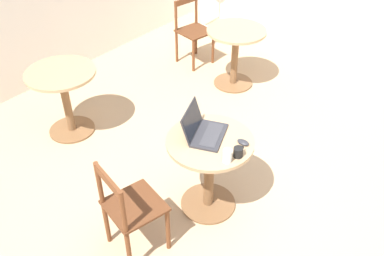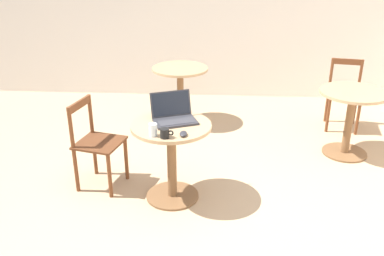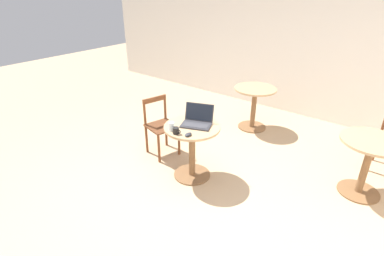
{
  "view_description": "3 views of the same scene",
  "coord_description": "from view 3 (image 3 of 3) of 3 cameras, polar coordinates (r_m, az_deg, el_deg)",
  "views": [
    {
      "loc": [
        -2.21,
        -1.13,
        2.8
      ],
      "look_at": [
        -0.08,
        0.61,
        0.69
      ],
      "focal_mm": 40.0,
      "sensor_mm": 36.0,
      "label": 1
    },
    {
      "loc": [
        0.24,
        -2.93,
        2.14
      ],
      "look_at": [
        0.02,
        0.66,
        0.56
      ],
      "focal_mm": 40.0,
      "sensor_mm": 36.0,
      "label": 2
    },
    {
      "loc": [
        1.9,
        -2.17,
        2.31
      ],
      "look_at": [
        -0.14,
        0.39,
        0.69
      ],
      "focal_mm": 28.0,
      "sensor_mm": 36.0,
      "label": 3
    }
  ],
  "objects": [
    {
      "name": "drinking_glass",
      "position": [
        3.51,
        -3.94,
        0.29
      ],
      "size": [
        0.07,
        0.07,
        0.1
      ],
      "color": "silver",
      "rests_on": "cafe_table_near"
    },
    {
      "name": "mug",
      "position": [
        3.44,
        -3.06,
        -0.52
      ],
      "size": [
        0.11,
        0.07,
        0.08
      ],
      "color": "black",
      "rests_on": "cafe_table_near"
    },
    {
      "name": "cafe_table_mid",
      "position": [
        3.97,
        30.59,
        -4.76
      ],
      "size": [
        0.69,
        0.69,
        0.72
      ],
      "color": "brown",
      "rests_on": "ground_plane"
    },
    {
      "name": "cafe_table_near",
      "position": [
        3.73,
        0.01,
        -2.63
      ],
      "size": [
        0.69,
        0.69,
        0.72
      ],
      "color": "brown",
      "rests_on": "ground_plane"
    },
    {
      "name": "wall_back",
      "position": [
        5.81,
        19.7,
        15.4
      ],
      "size": [
        9.4,
        0.06,
        2.7
      ],
      "color": "white",
      "rests_on": "ground_plane"
    },
    {
      "name": "ground_plane",
      "position": [
        3.7,
        -2.05,
        -12.33
      ],
      "size": [
        16.0,
        16.0,
        0.0
      ],
      "primitive_type": "plane",
      "color": "tan"
    },
    {
      "name": "chair_near_left",
      "position": [
        4.31,
        -6.0,
        0.37
      ],
      "size": [
        0.47,
        0.47,
        0.83
      ],
      "color": "brown",
      "rests_on": "ground_plane"
    },
    {
      "name": "mouse",
      "position": [
        3.4,
        -0.72,
        -1.25
      ],
      "size": [
        0.06,
        0.1,
        0.03
      ],
      "color": "#2D2D33",
      "rests_on": "cafe_table_near"
    },
    {
      "name": "laptop",
      "position": [
        3.66,
        0.98,
        1.38
      ],
      "size": [
        0.44,
        0.4,
        0.23
      ],
      "color": "#2D2D33",
      "rests_on": "cafe_table_near"
    },
    {
      "name": "cafe_table_far",
      "position": [
        5.14,
        11.79,
        5.18
      ],
      "size": [
        0.69,
        0.69,
        0.72
      ],
      "color": "brown",
      "rests_on": "ground_plane"
    }
  ]
}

